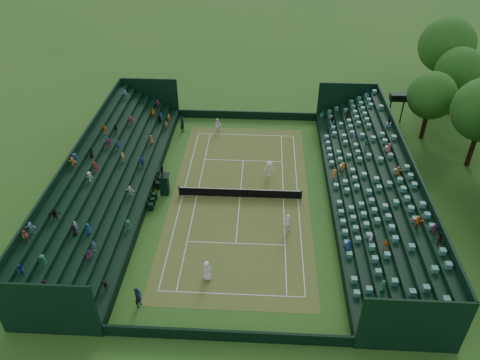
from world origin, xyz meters
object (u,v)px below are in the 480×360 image
Objects in this scene: player_far_west at (218,125)px; player_far_east at (269,169)px; umpire_chair at (164,182)px; player_near_west at (207,271)px; tennis_net at (240,193)px; player_near_east at (287,223)px.

player_far_west is 10.61m from player_far_east.
umpire_chair reaches higher than player_far_east.
tennis_net is at bearing -79.65° from player_near_west.
player_near_east is 8.51m from player_far_east.
umpire_chair reaches higher than tennis_net.
player_near_east reaches higher than tennis_net.
player_near_west is at bearing -63.66° from umpire_chair.
player_near_west reaches higher than player_far_west.
player_far_east is (-1.57, 8.36, -0.07)m from player_near_east.
tennis_net is at bearing -93.39° from player_far_west.
player_near_west is 1.01× the size of player_far_east.
player_far_east is at bearing -105.37° from player_near_east.
tennis_net is 6.35m from player_near_east.
player_near_west is at bearing -112.04° from player_far_east.
player_near_west is 8.51m from player_near_east.
player_far_east is at bearing -73.77° from player_far_west.
player_far_east is (2.72, 3.71, 0.35)m from tennis_net.
player_far_west is (-1.30, 22.95, -0.04)m from player_near_west.
tennis_net is 6.88× the size of player_far_west.
umpire_chair is at bearing -125.86° from player_far_west.
player_far_east is (9.94, 3.49, -0.47)m from umpire_chair.
player_near_east is (4.30, -4.66, 0.42)m from tennis_net.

